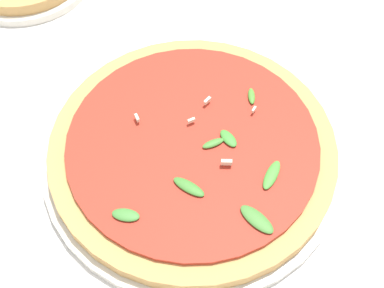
% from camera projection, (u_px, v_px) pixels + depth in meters
% --- Properties ---
extents(ground_plane, '(6.00, 6.00, 0.00)m').
position_uv_depth(ground_plane, '(214.00, 147.00, 0.67)').
color(ground_plane, silver).
extents(pizza_arugula_main, '(0.36, 0.36, 0.05)m').
position_uv_depth(pizza_arugula_main, '(192.00, 150.00, 0.64)').
color(pizza_arugula_main, silver).
rests_on(pizza_arugula_main, ground_plane).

